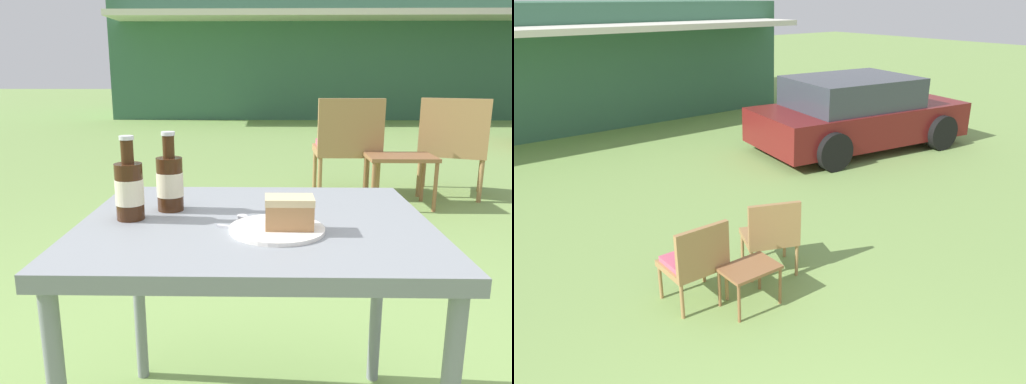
% 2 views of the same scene
% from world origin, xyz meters
% --- Properties ---
extents(cabin_building, '(10.73, 5.11, 2.65)m').
position_xyz_m(cabin_building, '(1.94, 11.93, 1.34)').
color(cabin_building, '#38664C').
rests_on(cabin_building, ground_plane).
extents(wicker_chair_cushioned, '(0.55, 0.48, 0.85)m').
position_xyz_m(wicker_chair_cushioned, '(0.73, 3.04, 0.47)').
color(wicker_chair_cushioned, '#9E7547').
rests_on(wicker_chair_cushioned, ground_plane).
extents(wicker_chair_plain, '(0.69, 0.65, 0.85)m').
position_xyz_m(wicker_chair_plain, '(1.63, 3.03, 0.47)').
color(wicker_chair_plain, '#9E7547').
rests_on(wicker_chair_plain, ground_plane).
extents(garden_side_table, '(0.53, 0.37, 0.42)m').
position_xyz_m(garden_side_table, '(1.10, 2.69, 0.36)').
color(garden_side_table, brown).
rests_on(garden_side_table, ground_plane).
extents(patio_table, '(0.90, 0.75, 0.69)m').
position_xyz_m(patio_table, '(0.00, 0.00, 0.62)').
color(patio_table, gray).
rests_on(patio_table, ground_plane).
extents(cake_on_plate, '(0.23, 0.23, 0.09)m').
position_xyz_m(cake_on_plate, '(0.07, -0.10, 0.72)').
color(cake_on_plate, white).
rests_on(cake_on_plate, patio_table).
extents(cola_bottle_near, '(0.07, 0.07, 0.22)m').
position_xyz_m(cola_bottle_near, '(-0.24, 0.09, 0.77)').
color(cola_bottle_near, '#381E0F').
rests_on(cola_bottle_near, patio_table).
extents(cola_bottle_far, '(0.07, 0.07, 0.22)m').
position_xyz_m(cola_bottle_far, '(-0.33, 0.00, 0.77)').
color(cola_bottle_far, '#381E0F').
rests_on(cola_bottle_far, patio_table).
extents(fork, '(0.17, 0.06, 0.01)m').
position_xyz_m(fork, '(-0.01, -0.09, 0.69)').
color(fork, silver).
rests_on(fork, patio_table).
extents(loose_bottle_cap, '(0.03, 0.03, 0.01)m').
position_xyz_m(loose_bottle_cap, '(-0.03, 0.01, 0.69)').
color(loose_bottle_cap, silver).
rests_on(loose_bottle_cap, patio_table).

